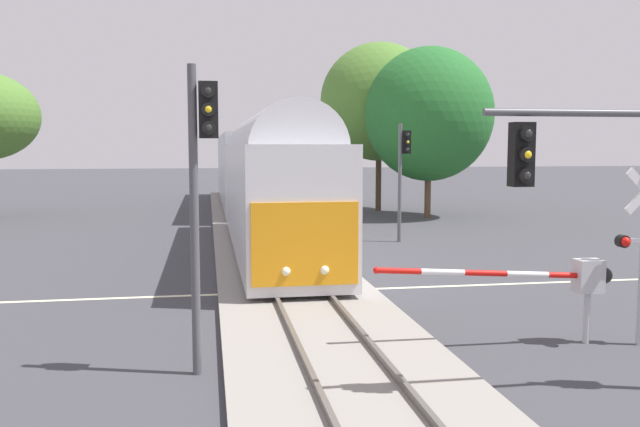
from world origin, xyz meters
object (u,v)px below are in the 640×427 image
Objects in this scene: commuter_train at (254,172)px; traffic_signal_median at (201,170)px; oak_far_right at (429,114)px; traffic_signal_far_side at (403,163)px; elm_centre_background at (379,102)px; crossing_gate_near at (566,278)px.

commuter_train is 23.88m from traffic_signal_median.
oak_far_right is (10.31, 1.74, 3.23)m from commuter_train.
oak_far_right is at bearing 63.21° from traffic_signal_median.
oak_far_right is (4.37, 9.57, 2.56)m from traffic_signal_far_side.
oak_far_right reaches higher than traffic_signal_median.
traffic_signal_far_side is at bearing -100.25° from elm_centre_background.
traffic_signal_median is at bearing -96.12° from commuter_train.
crossing_gate_near is at bearing -93.72° from traffic_signal_far_side.
commuter_train is 10.94m from oak_far_right.
oak_far_right is at bearing 9.57° from commuter_train.
commuter_train is at bearing 127.21° from traffic_signal_far_side.
traffic_signal_far_side is 14.61m from elm_centre_background.
elm_centre_background is at bearing 35.89° from commuter_train.
traffic_signal_median is at bearing -110.25° from elm_centre_background.
commuter_train is at bearing 83.88° from traffic_signal_median.
elm_centre_background reaches higher than traffic_signal_median.
elm_centre_background is (2.52, 13.96, 3.52)m from traffic_signal_far_side.
oak_far_right reaches higher than commuter_train.
traffic_signal_median is 0.57× the size of oak_far_right.
traffic_signal_median is 0.52× the size of elm_centre_background.
elm_centre_background is (-1.84, 4.39, 0.96)m from oak_far_right.
traffic_signal_median reaches higher than commuter_train.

